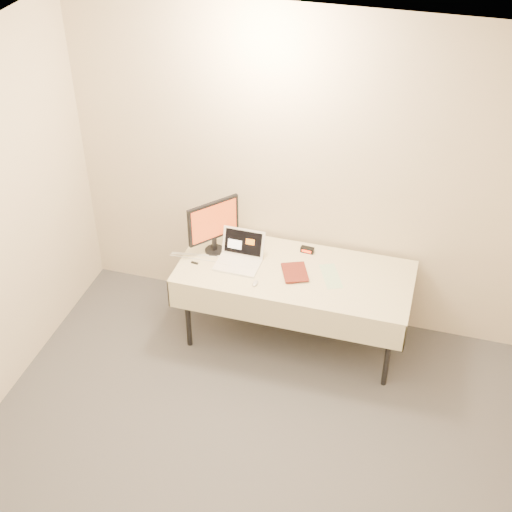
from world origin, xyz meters
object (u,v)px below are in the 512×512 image
(laptop, at_px, (240,256))
(book, at_px, (283,262))
(table, at_px, (295,277))
(monitor, at_px, (213,223))

(laptop, height_order, book, book)
(table, distance_m, book, 0.22)
(table, bearing_deg, monitor, 173.43)
(table, relative_size, laptop, 5.26)
(book, bearing_deg, laptop, 145.95)
(monitor, height_order, book, monitor)
(laptop, bearing_deg, table, 0.82)
(monitor, bearing_deg, table, -56.59)
(monitor, bearing_deg, book, -63.97)
(laptop, bearing_deg, book, -10.23)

